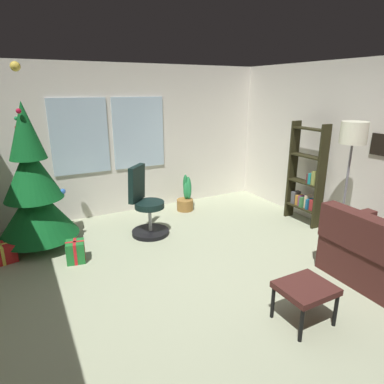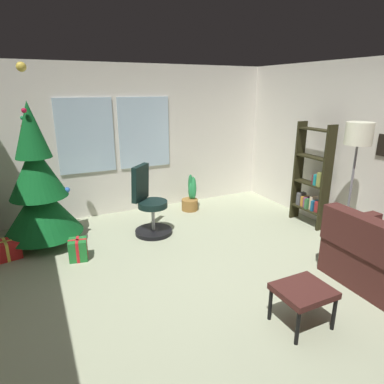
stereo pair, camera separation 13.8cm
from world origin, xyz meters
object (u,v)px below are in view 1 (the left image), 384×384
(holiday_tree, at_px, (34,190))
(gift_box_red, at_px, (1,253))
(office_chair, at_px, (146,208))
(bookshelf, at_px, (306,179))
(floor_lamp, at_px, (352,144))
(potted_plant, at_px, (186,198))
(gift_box_green, at_px, (76,252))
(footstool, at_px, (305,290))

(holiday_tree, height_order, gift_box_red, holiday_tree)
(holiday_tree, distance_m, gift_box_red, 0.89)
(office_chair, bearing_deg, bookshelf, -17.34)
(floor_lamp, xyz_separation_m, potted_plant, (-1.20, 2.34, -1.23))
(gift_box_green, relative_size, office_chair, 0.27)
(potted_plant, bearing_deg, footstool, -97.36)
(footstool, distance_m, holiday_tree, 3.59)
(bookshelf, bearing_deg, gift_box_green, 173.72)
(floor_lamp, bearing_deg, potted_plant, 117.03)
(footstool, height_order, floor_lamp, floor_lamp)
(holiday_tree, xyz_separation_m, gift_box_red, (-0.49, -0.25, -0.70))
(floor_lamp, distance_m, potted_plant, 2.91)
(floor_lamp, height_order, potted_plant, floor_lamp)
(gift_box_red, height_order, gift_box_green, gift_box_green)
(office_chair, height_order, potted_plant, office_chair)
(office_chair, xyz_separation_m, potted_plant, (1.01, 0.67, -0.20))
(office_chair, xyz_separation_m, bookshelf, (2.45, -0.77, 0.32))
(office_chair, relative_size, potted_plant, 1.65)
(footstool, xyz_separation_m, holiday_tree, (-2.05, 2.91, 0.48))
(footstool, relative_size, potted_plant, 0.77)
(holiday_tree, bearing_deg, floor_lamp, -28.52)
(office_chair, distance_m, bookshelf, 2.59)
(holiday_tree, distance_m, floor_lamp, 4.22)
(potted_plant, bearing_deg, floor_lamp, -62.97)
(bookshelf, bearing_deg, gift_box_red, 169.26)
(bookshelf, bearing_deg, office_chair, 162.66)
(footstool, relative_size, office_chair, 0.47)
(gift_box_green, distance_m, floor_lamp, 3.79)
(holiday_tree, bearing_deg, gift_box_red, -152.90)
(gift_box_green, height_order, bookshelf, bookshelf)
(gift_box_green, bearing_deg, holiday_tree, 117.21)
(holiday_tree, xyz_separation_m, potted_plant, (2.47, 0.35, -0.60))
(footstool, height_order, potted_plant, potted_plant)
(holiday_tree, bearing_deg, bookshelf, -15.48)
(footstool, bearing_deg, bookshelf, 44.37)
(office_chair, bearing_deg, gift_box_red, 177.99)
(floor_lamp, relative_size, potted_plant, 2.71)
(footstool, bearing_deg, potted_plant, 82.64)
(gift_box_green, bearing_deg, gift_box_red, 152.26)
(footstool, distance_m, bookshelf, 2.64)
(gift_box_red, distance_m, potted_plant, 3.02)
(gift_box_red, distance_m, gift_box_green, 0.95)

